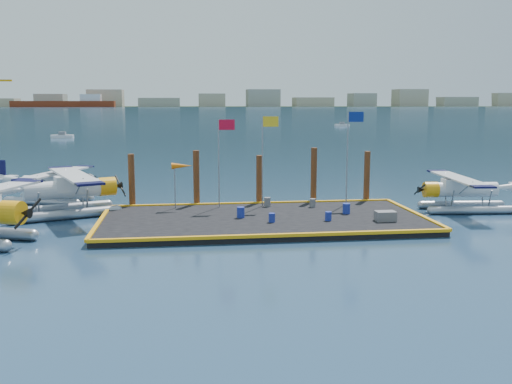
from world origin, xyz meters
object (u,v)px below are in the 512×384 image
drum_1 (328,216)px  piling_1 (196,180)px  seaplane_c (53,185)px  flagpole_blue (350,144)px  flagpole_red (222,149)px  piling_0 (132,183)px  piling_4 (367,178)px  crate (385,216)px  windsock (182,167)px  drum_3 (272,218)px  drum_4 (313,203)px  piling_3 (314,177)px  seaplane_d (462,192)px  drum_5 (267,202)px  drum_0 (241,212)px  seaplane_b (68,192)px  flagpole_yellow (265,147)px  piling_2 (259,182)px  drum_2 (346,209)px

drum_1 → piling_1: bearing=138.3°
seaplane_c → flagpole_blue: size_ratio=1.36×
flagpole_red → piling_0: bearing=165.5°
drum_1 → piling_4: 8.49m
crate → windsock: size_ratio=0.39×
drum_3 → flagpole_blue: flagpole_blue is taller
windsock → piling_1: size_ratio=0.74×
seaplane_c → drum_4: size_ratio=15.20×
piling_4 → piling_3: bearing=180.0°
flagpole_blue → seaplane_d: bearing=-11.8°
flagpole_red → piling_0: 6.84m
drum_5 → drum_0: bearing=-121.8°
flagpole_blue → piling_0: flagpole_blue is taller
windsock → piling_0: 4.02m
seaplane_b → seaplane_c: size_ratio=1.17×
drum_3 → flagpole_blue: (6.37, 5.33, 4.01)m
drum_5 → piling_4: (7.67, 1.76, 1.28)m
seaplane_c → flagpole_blue: flagpole_blue is taller
flagpole_red → flagpole_yellow: flagpole_yellow is taller
drum_5 → windsock: 6.37m
seaplane_c → drum_5: size_ratio=13.90×
drum_1 → drum_3: drum_1 is taller
seaplane_b → windsock: seaplane_b is taller
drum_0 → piling_4: piling_4 is taller
drum_0 → windsock: (-3.63, 3.75, 2.49)m
seaplane_b → piling_4: piling_4 is taller
piling_4 → piling_1: bearing=180.0°
drum_4 → crate: size_ratio=0.48×
piling_2 → piling_4: size_ratio=0.95×
flagpole_yellow → piling_2: 3.07m
seaplane_d → piling_2: (-13.87, 3.20, 0.51)m
drum_1 → piling_3: (0.69, 6.95, 1.47)m
piling_0 → seaplane_b: bearing=-162.5°
drum_2 → windsock: windsock is taller
windsock → piling_4: size_ratio=0.78×
piling_0 → piling_2: 9.00m
drum_1 → flagpole_blue: 7.28m
flagpole_yellow → piling_4: flagpole_yellow is taller
drum_4 → windsock: 9.31m
seaplane_b → seaplane_d: seaplane_b is taller
drum_4 → piling_1: 8.36m
drum_0 → flagpole_red: bearing=103.4°
windsock → piling_1: piling_1 is taller
piling_4 → drum_1: bearing=-124.0°
drum_3 → seaplane_c: bearing=144.3°
drum_1 → piling_4: piling_4 is taller
piling_1 → drum_4: bearing=-16.7°
flagpole_yellow → flagpole_blue: 6.00m
drum_2 → drum_4: bearing=122.3°
drum_5 → flagpole_yellow: (-0.13, 0.16, 3.79)m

